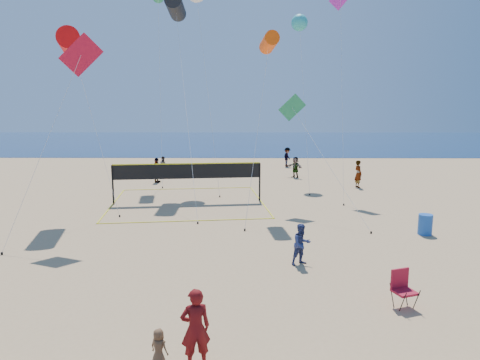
{
  "coord_description": "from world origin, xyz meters",
  "views": [
    {
      "loc": [
        0.64,
        -10.53,
        5.57
      ],
      "look_at": [
        0.52,
        2.0,
        3.44
      ],
      "focal_mm": 32.0,
      "sensor_mm": 36.0,
      "label": 1
    }
  ],
  "objects_px": {
    "volleyball_net": "(187,176)",
    "camp_chair": "(402,286)",
    "woman": "(195,328)",
    "trash_barrel": "(425,224)"
  },
  "relations": [
    {
      "from": "camp_chair",
      "to": "trash_barrel",
      "type": "distance_m",
      "value": 7.88
    },
    {
      "from": "woman",
      "to": "trash_barrel",
      "type": "height_order",
      "value": "woman"
    },
    {
      "from": "woman",
      "to": "volleyball_net",
      "type": "relative_size",
      "value": 0.18
    },
    {
      "from": "trash_barrel",
      "to": "volleyball_net",
      "type": "height_order",
      "value": "volleyball_net"
    },
    {
      "from": "volleyball_net",
      "to": "camp_chair",
      "type": "bearing_deg",
      "value": -66.96
    },
    {
      "from": "woman",
      "to": "trash_barrel",
      "type": "bearing_deg",
      "value": -150.28
    },
    {
      "from": "trash_barrel",
      "to": "volleyball_net",
      "type": "bearing_deg",
      "value": 150.63
    },
    {
      "from": "trash_barrel",
      "to": "woman",
      "type": "bearing_deg",
      "value": -132.47
    },
    {
      "from": "volleyball_net",
      "to": "woman",
      "type": "bearing_deg",
      "value": -89.12
    },
    {
      "from": "camp_chair",
      "to": "volleyball_net",
      "type": "height_order",
      "value": "volleyball_net"
    }
  ]
}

